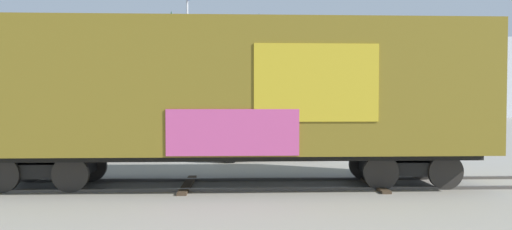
{
  "coord_description": "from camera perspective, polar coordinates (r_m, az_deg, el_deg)",
  "views": [
    {
      "loc": [
        0.02,
        -11.56,
        2.27
      ],
      "look_at": [
        0.13,
        2.09,
        1.86
      ],
      "focal_mm": 29.99,
      "sensor_mm": 36.0,
      "label": 1
    }
  ],
  "objects": [
    {
      "name": "parked_car_silver",
      "position": [
        17.05,
        1.27,
        -3.18
      ],
      "size": [
        4.77,
        2.49,
        1.57
      ],
      "color": "#B7BABF",
      "rests_on": "ground_plane"
    },
    {
      "name": "ground_plane",
      "position": [
        11.78,
        -0.54,
        -9.39
      ],
      "size": [
        260.0,
        260.0,
        0.0
      ],
      "primitive_type": "plane",
      "color": "gray"
    },
    {
      "name": "track",
      "position": [
        11.81,
        -5.71,
        -9.18
      ],
      "size": [
        60.02,
        3.56,
        0.08
      ],
      "color": "#4C4742",
      "rests_on": "ground_plane"
    },
    {
      "name": "parked_car_black",
      "position": [
        18.26,
        -18.52,
        -2.87
      ],
      "size": [
        4.88,
        2.24,
        1.63
      ],
      "color": "black",
      "rests_on": "ground_plane"
    },
    {
      "name": "freight_car",
      "position": [
        11.58,
        -3.68,
        3.18
      ],
      "size": [
        13.55,
        3.49,
        4.56
      ],
      "color": "olive",
      "rests_on": "ground_plane"
    },
    {
      "name": "hillside",
      "position": [
        79.57,
        -0.49,
        4.43
      ],
      "size": [
        112.01,
        32.56,
        16.91
      ],
      "color": "silver",
      "rests_on": "ground_plane"
    },
    {
      "name": "flagpole",
      "position": [
        24.02,
        -8.55,
        10.54
      ],
      "size": [
        1.4,
        0.99,
        9.11
      ],
      "color": "silver",
      "rests_on": "ground_plane"
    }
  ]
}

